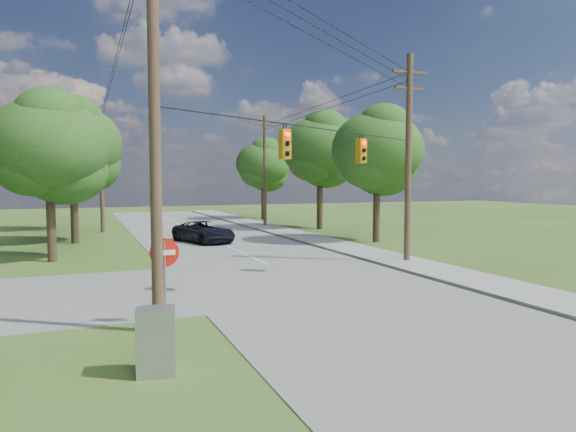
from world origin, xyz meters
name	(u,v)px	position (x,y,z in m)	size (l,w,h in m)	color
ground	(315,319)	(0.00, 0.00, 0.00)	(140.00, 140.00, 0.00)	#39541C
main_road	(308,283)	(2.00, 5.00, 0.01)	(10.00, 100.00, 0.03)	gray
sidewalk_east	(441,271)	(8.70, 5.00, 0.06)	(2.60, 100.00, 0.12)	#9B9891
pole_sw	(154,105)	(-4.60, 0.40, 6.23)	(2.00, 0.32, 12.00)	brown
pole_ne	(408,155)	(8.90, 8.00, 5.47)	(2.00, 0.32, 10.50)	brown
pole_north_e	(265,170)	(8.90, 30.00, 5.13)	(2.00, 0.32, 10.00)	brown
pole_north_w	(101,169)	(-5.00, 30.00, 5.13)	(2.00, 0.32, 10.00)	brown
power_lines	(247,83)	(1.50, 11.54, 9.15)	(13.93, 29.62, 4.93)	black
traffic_signals	(327,147)	(2.55, 4.43, 5.50)	(4.91, 3.27, 1.05)	orange
tree_w_near	(49,146)	(-8.00, 15.00, 5.92)	(6.00, 6.00, 8.40)	#483724
tree_w_mid	(72,144)	(-7.00, 23.00, 6.58)	(6.40, 6.40, 9.22)	#483724
tree_w_far	(48,155)	(-9.00, 33.00, 6.25)	(6.00, 6.00, 8.73)	#483724
tree_e_near	(377,150)	(12.00, 16.00, 6.25)	(6.20, 6.20, 8.81)	#483724
tree_e_mid	(320,149)	(12.50, 26.00, 6.91)	(6.60, 6.60, 9.64)	#483724
tree_e_far	(263,164)	(11.50, 38.00, 5.92)	(5.80, 5.80, 8.32)	#483724
car_main_north	(204,232)	(1.04, 20.01, 0.74)	(2.35, 5.10, 1.42)	black
control_cabinet	(156,342)	(-5.07, -2.84, 0.74)	(0.81, 0.59, 1.47)	gray
do_not_enter_sign	(165,262)	(-4.32, 1.00, 1.84)	(0.85, 0.10, 2.54)	gray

